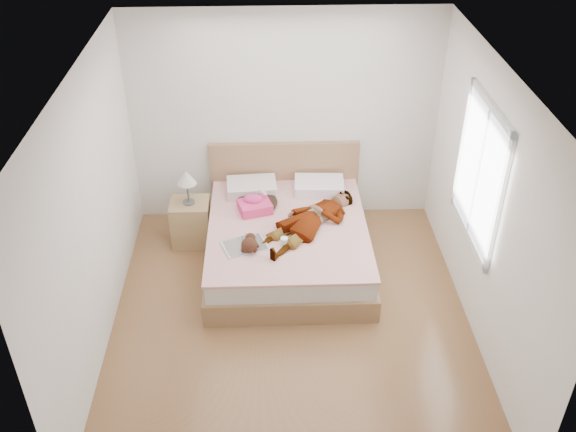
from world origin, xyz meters
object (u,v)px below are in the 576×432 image
at_px(towel, 254,205).
at_px(magazine, 245,245).
at_px(plush_toy, 250,244).
at_px(bed, 287,238).
at_px(woman, 309,217).
at_px(nightstand, 191,219).
at_px(phone, 263,192).
at_px(coffee_mug, 285,242).

xyz_separation_m(towel, magazine, (-0.10, -0.68, -0.07)).
bearing_deg(plush_toy, towel, 86.51).
bearing_deg(towel, bed, -31.81).
xyz_separation_m(woman, bed, (-0.24, 0.08, -0.34)).
xyz_separation_m(towel, nightstand, (-0.75, 0.14, -0.27)).
relative_size(phone, towel, 0.24).
height_order(towel, nightstand, nightstand).
bearing_deg(nightstand, bed, -18.04).
bearing_deg(coffee_mug, plush_toy, -170.61).
relative_size(bed, coffee_mug, 17.26).
distance_m(magazine, nightstand, 1.07).
bearing_deg(towel, coffee_mug, -64.82).
bearing_deg(nightstand, phone, -3.25).
xyz_separation_m(woman, plush_toy, (-0.65, -0.43, -0.03)).
bearing_deg(magazine, phone, 75.61).
bearing_deg(bed, nightstand, 161.96).
bearing_deg(plush_toy, woman, 33.73).
bearing_deg(woman, coffee_mug, -83.78).
height_order(bed, coffee_mug, bed).
distance_m(woman, towel, 0.68).
xyz_separation_m(towel, coffee_mug, (0.32, -0.68, -0.03)).
xyz_separation_m(woman, coffee_mug, (-0.28, -0.37, -0.06)).
bearing_deg(woman, towel, -164.03).
bearing_deg(phone, plush_toy, -146.69).
bearing_deg(towel, woman, -27.33).
distance_m(woman, plush_toy, 0.78).
distance_m(bed, coffee_mug, 0.54).
bearing_deg(bed, coffee_mug, -95.56).
relative_size(phone, plush_toy, 0.38).
bearing_deg(bed, plush_toy, -128.49).
bearing_deg(woman, phone, -175.35).
relative_size(phone, nightstand, 0.11).
xyz_separation_m(woman, phone, (-0.50, 0.40, 0.09)).
xyz_separation_m(phone, towel, (-0.10, -0.09, -0.12)).
relative_size(woman, magazine, 2.81).
xyz_separation_m(magazine, plush_toy, (0.05, -0.06, 0.07)).
relative_size(phone, bed, 0.05).
bearing_deg(nightstand, magazine, -51.20).
bearing_deg(coffee_mug, woman, 52.92).
xyz_separation_m(bed, magazine, (-0.46, -0.45, 0.24)).
xyz_separation_m(woman, nightstand, (-1.35, 0.45, -0.30)).
bearing_deg(magazine, towel, 81.97).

